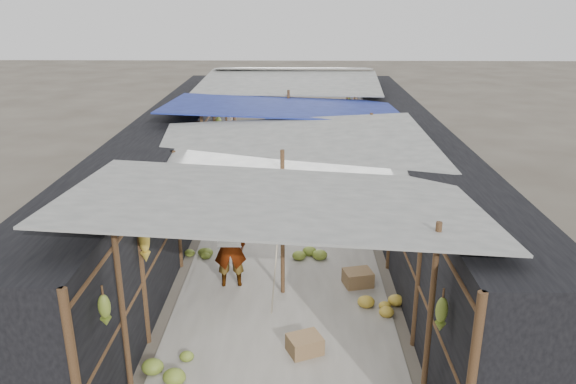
# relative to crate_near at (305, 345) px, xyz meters

# --- Properties ---
(aisle_slab) EXTENTS (3.60, 16.00, 0.02)m
(aisle_slab) POSITION_rel_crate_near_xyz_m (-0.36, 5.25, -0.13)
(aisle_slab) COLOR #9E998E
(aisle_slab) RESTS_ON ground
(stall_left) EXTENTS (1.40, 15.00, 2.30)m
(stall_left) POSITION_rel_crate_near_xyz_m (-3.06, 5.25, 1.01)
(stall_left) COLOR black
(stall_left) RESTS_ON ground
(stall_right) EXTENTS (1.40, 15.00, 2.30)m
(stall_right) POSITION_rel_crate_near_xyz_m (2.34, 5.25, 1.01)
(stall_right) COLOR black
(stall_right) RESTS_ON ground
(crate_near) EXTENTS (0.58, 0.53, 0.28)m
(crate_near) POSITION_rel_crate_near_xyz_m (0.00, 0.00, 0.00)
(crate_near) COLOR #99734E
(crate_near) RESTS_ON ground
(crate_mid) EXTENTS (0.57, 0.50, 0.29)m
(crate_mid) POSITION_rel_crate_near_xyz_m (0.98, 2.04, 0.01)
(crate_mid) COLOR #99734E
(crate_mid) RESTS_ON ground
(crate_back) EXTENTS (0.50, 0.43, 0.29)m
(crate_back) POSITION_rel_crate_near_xyz_m (-0.42, 6.44, 0.00)
(crate_back) COLOR #99734E
(crate_back) RESTS_ON ground
(black_basin) EXTENTS (0.61, 0.61, 0.18)m
(black_basin) POSITION_rel_crate_near_xyz_m (0.69, 4.50, -0.05)
(black_basin) COLOR black
(black_basin) RESTS_ON ground
(vendor_elderly) EXTENTS (0.61, 0.44, 1.56)m
(vendor_elderly) POSITION_rel_crate_near_xyz_m (-1.30, 2.00, 0.64)
(vendor_elderly) COLOR silver
(vendor_elderly) RESTS_ON ground
(shopper_blue) EXTENTS (0.93, 0.82, 1.61)m
(shopper_blue) POSITION_rel_crate_near_xyz_m (-1.31, 6.55, 0.66)
(shopper_blue) COLOR #1D4695
(shopper_blue) RESTS_ON ground
(vendor_seated) EXTENTS (0.51, 0.60, 0.80)m
(vendor_seated) POSITION_rel_crate_near_xyz_m (0.71, 6.92, 0.26)
(vendor_seated) COLOR #534F48
(vendor_seated) RESTS_ON ground
(market_canopy) EXTENTS (5.62, 15.20, 2.77)m
(market_canopy) POSITION_rel_crate_near_xyz_m (-0.34, 5.59, 2.27)
(market_canopy) COLOR brown
(market_canopy) RESTS_ON ground
(hanging_bananas) EXTENTS (3.96, 13.96, 0.88)m
(hanging_bananas) POSITION_rel_crate_near_xyz_m (-0.22, 5.57, 1.52)
(hanging_bananas) COLOR olive
(hanging_bananas) RESTS_ON ground
(floor_bananas) EXTENTS (3.94, 10.76, 0.35)m
(floor_bananas) POSITION_rel_crate_near_xyz_m (-0.45, 4.99, 0.01)
(floor_bananas) COLOR olive
(floor_bananas) RESTS_ON ground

